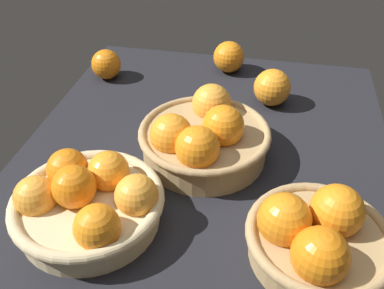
# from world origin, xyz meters

# --- Properties ---
(market_tray) EXTENTS (0.84, 0.72, 0.03)m
(market_tray) POSITION_xyz_m (0.00, 0.00, 0.01)
(market_tray) COLOR black
(market_tray) RESTS_ON ground
(basket_near_right) EXTENTS (0.24, 0.24, 0.11)m
(basket_near_right) POSITION_xyz_m (0.22, -0.15, 0.07)
(basket_near_right) COLOR #D3BC8C
(basket_near_right) RESTS_ON market_tray
(basket_far_right) EXTENTS (0.21, 0.21, 0.11)m
(basket_far_right) POSITION_xyz_m (0.22, 0.20, 0.07)
(basket_far_right) COLOR tan
(basket_far_right) RESTS_ON market_tray
(basket_center) EXTENTS (0.25, 0.25, 0.12)m
(basket_center) POSITION_xyz_m (0.02, 0.00, 0.08)
(basket_center) COLOR tan
(basket_center) RESTS_ON market_tray
(loose_orange_front_gap) EXTENTS (0.07, 0.07, 0.07)m
(loose_orange_front_gap) POSITION_xyz_m (-0.24, -0.29, 0.07)
(loose_orange_front_gap) COLOR orange
(loose_orange_front_gap) RESTS_ON market_tray
(loose_orange_back_gap) EXTENTS (0.08, 0.08, 0.08)m
(loose_orange_back_gap) POSITION_xyz_m (-0.20, 0.12, 0.07)
(loose_orange_back_gap) COLOR orange
(loose_orange_back_gap) RESTS_ON market_tray
(loose_orange_side_gap) EXTENTS (0.08, 0.08, 0.08)m
(loose_orange_side_gap) POSITION_xyz_m (-0.34, -0.00, 0.07)
(loose_orange_side_gap) COLOR orange
(loose_orange_side_gap) RESTS_ON market_tray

